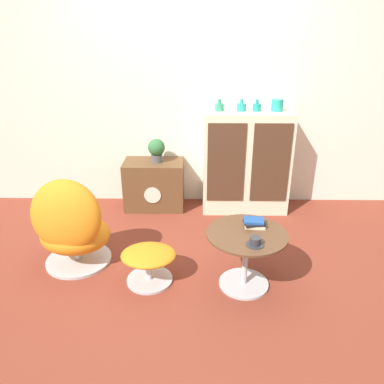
{
  "coord_description": "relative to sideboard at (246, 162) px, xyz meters",
  "views": [
    {
      "loc": [
        0.12,
        -2.57,
        1.88
      ],
      "look_at": [
        0.07,
        0.42,
        0.55
      ],
      "focal_mm": 35.0,
      "sensor_mm": 36.0,
      "label": 1
    }
  ],
  "objects": [
    {
      "name": "ground_plane",
      "position": [
        -0.64,
        -1.24,
        -0.55
      ],
      "size": [
        12.0,
        12.0,
        0.0
      ],
      "primitive_type": "plane",
      "color": "brown"
    },
    {
      "name": "ottoman",
      "position": [
        -0.9,
        -1.35,
        -0.34
      ],
      "size": [
        0.43,
        0.37,
        0.29
      ],
      "color": "#B7B7BC",
      "rests_on": "ground_plane"
    },
    {
      "name": "vase_inner_right",
      "position": [
        0.08,
        0.0,
        0.58
      ],
      "size": [
        0.09,
        0.09,
        0.12
      ],
      "color": "teal",
      "rests_on": "sideboard"
    },
    {
      "name": "tv_console",
      "position": [
        -1.0,
        0.02,
        -0.28
      ],
      "size": [
        0.65,
        0.4,
        0.53
      ],
      "color": "brown",
      "rests_on": "ground_plane"
    },
    {
      "name": "book_stack",
      "position": [
        -0.08,
        -1.28,
        -0.05
      ],
      "size": [
        0.17,
        0.14,
        0.06
      ],
      "color": "beige",
      "rests_on": "coffee_table"
    },
    {
      "name": "sideboard",
      "position": [
        0.0,
        0.0,
        0.0
      ],
      "size": [
        0.91,
        0.43,
        1.09
      ],
      "color": "beige",
      "rests_on": "ground_plane"
    },
    {
      "name": "teacup",
      "position": [
        -0.11,
        -1.55,
        -0.05
      ],
      "size": [
        0.13,
        0.13,
        0.06
      ],
      "color": "#2D2D33",
      "rests_on": "coffee_table"
    },
    {
      "name": "potted_plant",
      "position": [
        -0.96,
        0.02,
        0.13
      ],
      "size": [
        0.18,
        0.18,
        0.25
      ],
      "color": "#4C4C51",
      "rests_on": "tv_console"
    },
    {
      "name": "vase_leftmost",
      "position": [
        -0.3,
        0.0,
        0.59
      ],
      "size": [
        0.09,
        0.09,
        0.12
      ],
      "color": "#2D8E6B",
      "rests_on": "sideboard"
    },
    {
      "name": "vase_inner_left",
      "position": [
        -0.08,
        0.0,
        0.59
      ],
      "size": [
        0.1,
        0.1,
        0.12
      ],
      "color": "teal",
      "rests_on": "sideboard"
    },
    {
      "name": "egg_chair",
      "position": [
        -1.56,
        -1.13,
        -0.18
      ],
      "size": [
        0.66,
        0.62,
        0.81
      ],
      "color": "#B7B7BC",
      "rests_on": "ground_plane"
    },
    {
      "name": "coffee_table",
      "position": [
        -0.15,
        -1.39,
        -0.23
      ],
      "size": [
        0.61,
        0.61,
        0.47
      ],
      "color": "#B7B7BC",
      "rests_on": "ground_plane"
    },
    {
      "name": "vase_rightmost",
      "position": [
        0.28,
        0.0,
        0.6
      ],
      "size": [
        0.12,
        0.12,
        0.12
      ],
      "color": "teal",
      "rests_on": "sideboard"
    },
    {
      "name": "wall_back",
      "position": [
        -0.64,
        0.24,
        0.75
      ],
      "size": [
        6.4,
        0.06,
        2.6
      ],
      "color": "silver",
      "rests_on": "ground_plane"
    }
  ]
}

